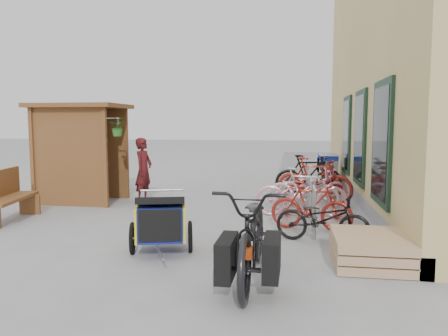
# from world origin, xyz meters

# --- Properties ---
(ground) EXTENTS (80.00, 80.00, 0.00)m
(ground) POSITION_xyz_m (0.00, 0.00, 0.00)
(ground) COLOR #949496
(kiosk) EXTENTS (2.49, 1.65, 2.40)m
(kiosk) POSITION_xyz_m (-3.28, 2.47, 1.55)
(kiosk) COLOR brown
(kiosk) RESTS_ON ground
(bike_rack) EXTENTS (0.05, 5.35, 0.86)m
(bike_rack) POSITION_xyz_m (2.30, 2.40, 0.52)
(bike_rack) COLOR #A5A8AD
(bike_rack) RESTS_ON ground
(pallet_stack) EXTENTS (1.00, 1.20, 0.40)m
(pallet_stack) POSITION_xyz_m (3.00, -1.40, 0.21)
(pallet_stack) COLOR tan
(pallet_stack) RESTS_ON ground
(bench) EXTENTS (0.74, 1.66, 1.02)m
(bench) POSITION_xyz_m (-3.68, 0.25, 0.52)
(bench) COLOR brown
(bench) RESTS_ON ground
(shopping_carts) EXTENTS (0.56, 1.88, 1.00)m
(shopping_carts) POSITION_xyz_m (3.00, 6.41, 0.58)
(shopping_carts) COLOR silver
(shopping_carts) RESTS_ON ground
(child_trailer) EXTENTS (1.02, 1.60, 0.92)m
(child_trailer) POSITION_xyz_m (-0.02, -1.31, 0.51)
(child_trailer) COLOR #1B2699
(child_trailer) RESTS_ON ground
(cargo_bike) EXTENTS (0.84, 2.31, 1.21)m
(cargo_bike) POSITION_xyz_m (1.46, -2.28, 0.60)
(cargo_bike) COLOR black
(cargo_bike) RESTS_ON ground
(person_kiosk) EXTENTS (0.47, 0.63, 1.58)m
(person_kiosk) POSITION_xyz_m (-1.68, 2.67, 0.79)
(person_kiosk) COLOR maroon
(person_kiosk) RESTS_ON ground
(bike_0) EXTENTS (1.61, 0.90, 0.80)m
(bike_0) POSITION_xyz_m (2.41, -0.41, 0.40)
(bike_0) COLOR black
(bike_0) RESTS_ON ground
(bike_1) EXTENTS (1.55, 0.78, 0.90)m
(bike_1) POSITION_xyz_m (2.27, 0.39, 0.45)
(bike_1) COLOR maroon
(bike_1) RESTS_ON ground
(bike_2) EXTENTS (1.95, 0.78, 1.00)m
(bike_2) POSITION_xyz_m (2.12, 1.62, 0.50)
(bike_2) COLOR pink
(bike_2) RESTS_ON ground
(bike_3) EXTENTS (1.67, 0.78, 0.97)m
(bike_3) POSITION_xyz_m (2.16, 2.08, 0.48)
(bike_3) COLOR silver
(bike_3) RESTS_ON ground
(bike_4) EXTENTS (1.79, 0.95, 0.89)m
(bike_4) POSITION_xyz_m (2.40, 2.83, 0.45)
(bike_4) COLOR pink
(bike_4) RESTS_ON ground
(bike_5) EXTENTS (1.93, 1.04, 1.12)m
(bike_5) POSITION_xyz_m (2.45, 3.13, 0.56)
(bike_5) COLOR maroon
(bike_5) RESTS_ON ground
(bike_6) EXTENTS (1.68, 1.05, 0.83)m
(bike_6) POSITION_xyz_m (2.47, 4.09, 0.42)
(bike_6) COLOR maroon
(bike_6) RESTS_ON ground
(bike_7) EXTENTS (1.89, 0.87, 1.09)m
(bike_7) POSITION_xyz_m (2.37, 4.33, 0.55)
(bike_7) COLOR black
(bike_7) RESTS_ON ground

